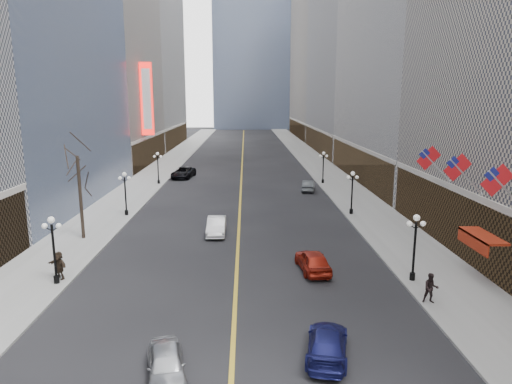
{
  "coord_description": "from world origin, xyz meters",
  "views": [
    {
      "loc": [
        0.67,
        1.52,
        12.04
      ],
      "look_at": [
        1.14,
        21.97,
        7.86
      ],
      "focal_mm": 32.0,
      "sensor_mm": 36.0,
      "label": 1
    }
  ],
  "objects_px": {
    "streetlamp_east_3": "(323,164)",
    "streetlamp_east_2": "(352,188)",
    "streetlamp_west_2": "(125,189)",
    "car_sb_far": "(308,186)",
    "streetlamp_west_3": "(158,164)",
    "streetlamp_west_1": "(53,243)",
    "car_nb_far": "(183,173)",
    "car_nb_near": "(166,364)",
    "car_sb_near": "(327,343)",
    "car_sb_mid": "(313,261)",
    "car_nb_mid": "(216,226)",
    "streetlamp_east_1": "(415,241)"
  },
  "relations": [
    {
      "from": "car_nb_far",
      "to": "car_sb_mid",
      "type": "xyz_separation_m",
      "value": [
        14.41,
        -39.51,
        -0.05
      ]
    },
    {
      "from": "car_nb_near",
      "to": "car_sb_near",
      "type": "bearing_deg",
      "value": 0.03
    },
    {
      "from": "streetlamp_west_2",
      "to": "car_sb_far",
      "type": "bearing_deg",
      "value": 31.73
    },
    {
      "from": "car_nb_far",
      "to": "car_sb_far",
      "type": "relative_size",
      "value": 1.39
    },
    {
      "from": "streetlamp_west_3",
      "to": "car_nb_far",
      "type": "relative_size",
      "value": 0.75
    },
    {
      "from": "car_nb_far",
      "to": "car_sb_mid",
      "type": "height_order",
      "value": "car_nb_far"
    },
    {
      "from": "car_nb_near",
      "to": "car_sb_far",
      "type": "distance_m",
      "value": 42.98
    },
    {
      "from": "streetlamp_west_2",
      "to": "car_sb_far",
      "type": "height_order",
      "value": "streetlamp_west_2"
    },
    {
      "from": "streetlamp_east_2",
      "to": "streetlamp_east_3",
      "type": "bearing_deg",
      "value": 90.0
    },
    {
      "from": "streetlamp_east_1",
      "to": "car_nb_near",
      "type": "relative_size",
      "value": 1.11
    },
    {
      "from": "car_sb_mid",
      "to": "car_sb_far",
      "type": "bearing_deg",
      "value": -103.6
    },
    {
      "from": "streetlamp_west_2",
      "to": "car_nb_far",
      "type": "distance_m",
      "value": 23.87
    },
    {
      "from": "streetlamp_west_2",
      "to": "car_nb_far",
      "type": "height_order",
      "value": "streetlamp_west_2"
    },
    {
      "from": "streetlamp_east_1",
      "to": "car_sb_near",
      "type": "height_order",
      "value": "streetlamp_east_1"
    },
    {
      "from": "car_nb_mid",
      "to": "car_sb_far",
      "type": "distance_m",
      "value": 22.4
    },
    {
      "from": "car_sb_near",
      "to": "car_sb_far",
      "type": "relative_size",
      "value": 1.07
    },
    {
      "from": "car_sb_far",
      "to": "streetlamp_east_3",
      "type": "bearing_deg",
      "value": -108.07
    },
    {
      "from": "car_nb_near",
      "to": "car_sb_far",
      "type": "bearing_deg",
      "value": 61.6
    },
    {
      "from": "streetlamp_east_2",
      "to": "streetlamp_east_3",
      "type": "relative_size",
      "value": 1.0
    },
    {
      "from": "streetlamp_east_3",
      "to": "streetlamp_east_2",
      "type": "bearing_deg",
      "value": -90.0
    },
    {
      "from": "streetlamp_east_3",
      "to": "car_nb_near",
      "type": "distance_m",
      "value": 48.76
    },
    {
      "from": "streetlamp_east_2",
      "to": "streetlamp_west_2",
      "type": "relative_size",
      "value": 1.0
    },
    {
      "from": "streetlamp_east_3",
      "to": "car_nb_mid",
      "type": "height_order",
      "value": "streetlamp_east_3"
    },
    {
      "from": "streetlamp_east_1",
      "to": "car_sb_mid",
      "type": "height_order",
      "value": "streetlamp_east_1"
    },
    {
      "from": "streetlamp_west_3",
      "to": "car_sb_near",
      "type": "height_order",
      "value": "streetlamp_west_3"
    },
    {
      "from": "streetlamp_west_2",
      "to": "car_nb_mid",
      "type": "distance_m",
      "value": 12.03
    },
    {
      "from": "streetlamp_east_2",
      "to": "car_nb_near",
      "type": "xyz_separation_m",
      "value": [
        -14.63,
        -28.46,
        -2.21
      ]
    },
    {
      "from": "car_nb_far",
      "to": "car_sb_mid",
      "type": "bearing_deg",
      "value": -61.55
    },
    {
      "from": "streetlamp_east_1",
      "to": "car_sb_near",
      "type": "xyz_separation_m",
      "value": [
        -7.3,
        -8.84,
        -2.23
      ]
    },
    {
      "from": "car_sb_far",
      "to": "streetlamp_west_1",
      "type": "bearing_deg",
      "value": 66.55
    },
    {
      "from": "streetlamp_west_1",
      "to": "car_nb_mid",
      "type": "xyz_separation_m",
      "value": [
        9.8,
        11.35,
        -2.14
      ]
    },
    {
      "from": "streetlamp_east_2",
      "to": "streetlamp_west_2",
      "type": "xyz_separation_m",
      "value": [
        -23.6,
        0.0,
        0.0
      ]
    },
    {
      "from": "streetlamp_east_3",
      "to": "car_sb_far",
      "type": "height_order",
      "value": "streetlamp_east_3"
    },
    {
      "from": "streetlamp_east_3",
      "to": "streetlamp_west_1",
      "type": "relative_size",
      "value": 1.0
    },
    {
      "from": "car_sb_far",
      "to": "car_sb_mid",
      "type": "bearing_deg",
      "value": 93.4
    },
    {
      "from": "streetlamp_west_3",
      "to": "car_nb_far",
      "type": "height_order",
      "value": "streetlamp_west_3"
    },
    {
      "from": "streetlamp_east_2",
      "to": "car_nb_far",
      "type": "distance_m",
      "value": 31.54
    },
    {
      "from": "car_sb_mid",
      "to": "streetlamp_east_2",
      "type": "bearing_deg",
      "value": -118.4
    },
    {
      "from": "streetlamp_west_2",
      "to": "car_nb_near",
      "type": "xyz_separation_m",
      "value": [
        8.97,
        -28.46,
        -2.21
      ]
    },
    {
      "from": "streetlamp_west_1",
      "to": "car_sb_far",
      "type": "height_order",
      "value": "streetlamp_west_1"
    },
    {
      "from": "streetlamp_west_1",
      "to": "car_nb_far",
      "type": "bearing_deg",
      "value": 86.15
    },
    {
      "from": "car_sb_near",
      "to": "car_nb_near",
      "type": "bearing_deg",
      "value": 24.41
    },
    {
      "from": "streetlamp_west_3",
      "to": "streetlamp_east_3",
      "type": "bearing_deg",
      "value": 0.0
    },
    {
      "from": "streetlamp_east_3",
      "to": "car_nb_far",
      "type": "height_order",
      "value": "streetlamp_east_3"
    },
    {
      "from": "streetlamp_east_3",
      "to": "streetlamp_west_2",
      "type": "relative_size",
      "value": 1.0
    },
    {
      "from": "car_nb_far",
      "to": "car_sb_far",
      "type": "xyz_separation_m",
      "value": [
        18.0,
        -10.76,
        -0.12
      ]
    },
    {
      "from": "streetlamp_east_1",
      "to": "streetlamp_west_3",
      "type": "relative_size",
      "value": 1.0
    },
    {
      "from": "car_sb_mid",
      "to": "streetlamp_east_3",
      "type": "bearing_deg",
      "value": -107.16
    },
    {
      "from": "streetlamp_east_3",
      "to": "car_sb_near",
      "type": "xyz_separation_m",
      "value": [
        -7.3,
        -44.84,
        -2.23
      ]
    },
    {
      "from": "car_nb_far",
      "to": "car_sb_mid",
      "type": "distance_m",
      "value": 42.05
    }
  ]
}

